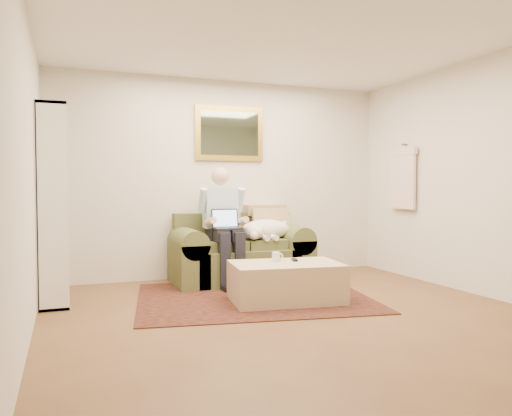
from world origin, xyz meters
TOP-DOWN VIEW (x-y plane):
  - room_shell at (0.00, 0.35)m, footprint 4.51×5.00m
  - rug at (-0.12, 1.08)m, footprint 2.71×2.31m
  - sofa at (0.07, 2.04)m, footprint 1.70×0.87m
  - seated_man at (-0.19, 1.88)m, footprint 0.56×0.80m
  - laptop at (-0.19, 1.81)m, footprint 0.33×0.26m
  - sleeping_dog at (0.37, 1.95)m, footprint 0.70×0.44m
  - ottoman at (0.13, 0.79)m, footprint 1.19×0.84m
  - coffee_mug at (0.07, 0.91)m, footprint 0.08×0.08m
  - tv_remote at (0.28, 0.90)m, footprint 0.09×0.16m
  - bookshelf at (-2.10, 1.60)m, footprint 0.28×0.80m
  - wall_mirror at (0.07, 2.47)m, footprint 0.94×0.04m
  - hanging_shirt at (2.19, 1.60)m, footprint 0.06×0.52m

SIDE VIEW (x-z plane):
  - rug at x=-0.12m, z-range 0.00..0.01m
  - ottoman at x=0.13m, z-range 0.00..0.41m
  - sofa at x=0.07m, z-range -0.22..0.80m
  - tv_remote at x=0.28m, z-range 0.41..0.43m
  - coffee_mug at x=0.07m, z-range 0.41..0.51m
  - sleeping_dog at x=0.37m, z-range 0.52..0.78m
  - seated_man at x=-0.19m, z-range 0.00..1.43m
  - laptop at x=-0.19m, z-range 0.63..0.87m
  - bookshelf at x=-2.10m, z-range 0.00..2.00m
  - room_shell at x=0.00m, z-range 0.00..2.61m
  - hanging_shirt at x=2.19m, z-range 0.90..1.80m
  - wall_mirror at x=0.07m, z-range 1.54..2.26m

